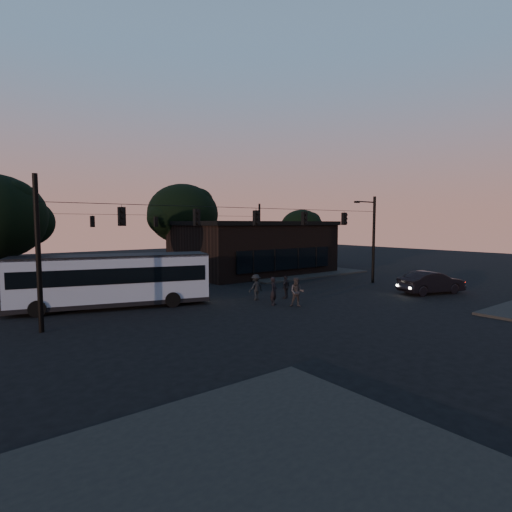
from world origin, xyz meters
TOP-DOWN VIEW (x-y plane):
  - ground at (0.00, 0.00)m, footprint 120.00×120.00m
  - sidewalk_far_right at (12.00, 14.00)m, footprint 14.00×10.00m
  - building at (9.00, 15.97)m, footprint 15.40×10.41m
  - tree_behind at (4.00, 22.00)m, footprint 7.60×7.60m
  - tree_right at (18.00, 18.00)m, footprint 5.20×5.20m
  - signal_rig_near at (0.00, 4.00)m, footprint 26.24×0.30m
  - signal_rig_far at (0.00, 20.00)m, footprint 26.24×0.30m
  - bus at (-8.38, 7.63)m, footprint 11.83×5.96m
  - car at (11.80, -1.98)m, footprint 5.29×3.15m
  - pedestrian_a at (-0.09, 2.04)m, footprint 0.78×0.71m
  - pedestrian_b at (0.73, 0.78)m, footprint 1.12×1.12m
  - pedestrian_c at (2.03, 3.23)m, footprint 1.01×0.73m
  - pedestrian_d at (0.02, 4.04)m, footprint 1.17×0.73m

SIDE VIEW (x-z plane):
  - ground at x=0.00m, z-range 0.00..0.00m
  - sidewalk_far_right at x=12.00m, z-range 0.00..0.15m
  - pedestrian_c at x=2.03m, z-range 0.00..1.60m
  - car at x=11.80m, z-range 0.00..1.65m
  - pedestrian_d at x=0.02m, z-range 0.00..1.75m
  - pedestrian_a at x=-0.09m, z-range 0.00..1.79m
  - pedestrian_b at x=0.73m, z-range 0.00..1.84m
  - bus at x=-8.38m, z-range 0.20..3.46m
  - building at x=9.00m, z-range 0.01..5.41m
  - signal_rig_far at x=0.00m, z-range 0.45..7.95m
  - signal_rig_near at x=0.00m, z-range 0.70..8.20m
  - tree_right at x=18.00m, z-range 1.20..8.06m
  - tree_behind at x=4.00m, z-range 1.48..10.91m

